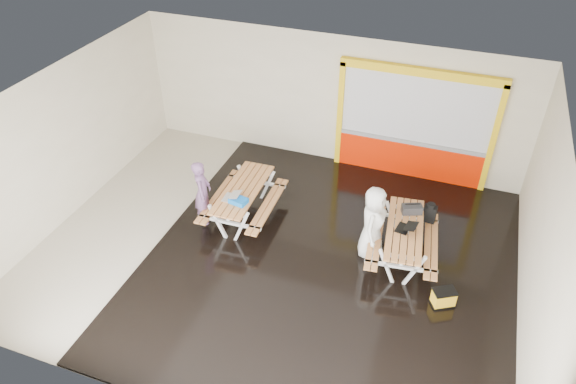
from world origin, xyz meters
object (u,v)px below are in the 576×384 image
at_px(picnic_table_left, 243,196).
at_px(laptop_right, 406,228).
at_px(picnic_table_right, 404,235).
at_px(dark_case, 386,255).
at_px(person_left, 203,192).
at_px(laptop_left, 231,196).
at_px(blue_pouch, 238,201).
at_px(toolbox, 412,209).
at_px(person_right, 373,223).
at_px(backpack, 430,213).
at_px(fluke_bag, 443,298).

bearing_deg(picnic_table_left, laptop_right, -2.34).
relative_size(picnic_table_right, dark_case, 5.57).
height_order(picnic_table_right, person_left, person_left).
xyz_separation_m(picnic_table_right, laptop_left, (-3.77, -0.32, 0.27)).
bearing_deg(picnic_table_right, dark_case, -153.52).
height_order(blue_pouch, toolbox, toolbox).
bearing_deg(toolbox, person_right, -136.23).
xyz_separation_m(picnic_table_left, backpack, (4.10, 0.68, 0.11)).
xyz_separation_m(person_right, laptop_left, (-3.12, -0.22, 0.04)).
distance_m(picnic_table_right, laptop_left, 3.80).
bearing_deg(picnic_table_left, picnic_table_right, -1.70).
bearing_deg(toolbox, dark_case, -114.86).
bearing_deg(laptop_right, person_left, -175.70).
distance_m(toolbox, dark_case, 1.12).
xyz_separation_m(picnic_table_right, fluke_bag, (1.00, -1.08, -0.41)).
bearing_deg(picnic_table_right, person_left, -175.14).
relative_size(person_left, toolbox, 3.34).
xyz_separation_m(picnic_table_right, backpack, (0.41, 0.79, 0.13)).
bearing_deg(person_left, dark_case, -106.20).
height_order(toolbox, fluke_bag, toolbox).
distance_m(person_right, toolbox, 0.96).
xyz_separation_m(picnic_table_right, laptop_right, (0.02, -0.04, 0.25)).
height_order(laptop_right, dark_case, laptop_right).
relative_size(picnic_table_left, blue_pouch, 5.85).
bearing_deg(laptop_left, person_left, -175.14).
height_order(picnic_table_left, picnic_table_right, picnic_table_left).
xyz_separation_m(picnic_table_left, person_right, (3.04, -0.21, 0.22)).
xyz_separation_m(toolbox, backpack, (0.37, 0.23, -0.16)).
height_order(blue_pouch, fluke_bag, blue_pouch).
bearing_deg(toolbox, laptop_left, -166.99).
bearing_deg(blue_pouch, person_right, 6.07).
bearing_deg(picnic_table_right, laptop_left, -175.14).
height_order(toolbox, backpack, toolbox).
distance_m(backpack, fluke_bag, 2.03).
bearing_deg(dark_case, laptop_left, -177.11).
bearing_deg(backpack, laptop_right, -115.30).
distance_m(backpack, dark_case, 1.33).
xyz_separation_m(picnic_table_left, person_left, (-0.76, -0.49, 0.24)).
bearing_deg(person_left, backpack, -95.93).
bearing_deg(laptop_left, toolbox, 13.01).
height_order(person_left, toolbox, person_left).
relative_size(dark_case, fluke_bag, 0.78).
bearing_deg(backpack, person_right, -140.09).
xyz_separation_m(picnic_table_left, dark_case, (3.40, -0.25, -0.53)).
height_order(picnic_table_left, laptop_left, laptop_left).
distance_m(dark_case, fluke_bag, 1.60).
relative_size(picnic_table_left, person_right, 1.30).
bearing_deg(fluke_bag, backpack, 107.68).
distance_m(laptop_left, dark_case, 3.58).
height_order(person_right, blue_pouch, person_right).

